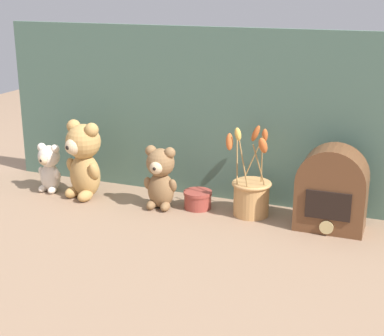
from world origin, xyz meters
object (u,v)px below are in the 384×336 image
object	(u,v)px
vintage_radio	(332,191)
teddy_bear_small	(49,167)
flower_vase	(251,193)
teddy_bear_medium	(160,176)
decorative_tin_tall	(198,200)
teddy_bear_large	(83,158)

from	to	relation	value
vintage_radio	teddy_bear_small	bearing A→B (deg)	-178.08
teddy_bear_small	flower_vase	distance (m)	0.74
flower_vase	vintage_radio	bearing A→B (deg)	-3.45
teddy_bear_medium	vintage_radio	world-z (taller)	vintage_radio
flower_vase	decorative_tin_tall	distance (m)	0.19
flower_vase	vintage_radio	size ratio (longest dim) A/B	1.17
teddy_bear_large	flower_vase	world-z (taller)	flower_vase
teddy_bear_small	decorative_tin_tall	xyz separation A→B (m)	(0.56, 0.04, -0.06)
teddy_bear_small	flower_vase	xyz separation A→B (m)	(0.74, 0.05, -0.02)
teddy_bear_large	decorative_tin_tall	distance (m)	0.43
teddy_bear_medium	vintage_radio	distance (m)	0.56
teddy_bear_medium	vintage_radio	bearing A→B (deg)	3.57
teddy_bear_medium	decorative_tin_tall	world-z (taller)	teddy_bear_medium
teddy_bear_large	vintage_radio	distance (m)	0.85
teddy_bear_medium	teddy_bear_small	world-z (taller)	teddy_bear_medium
teddy_bear_medium	teddy_bear_large	bearing A→B (deg)	-178.84
teddy_bear_small	vintage_radio	distance (m)	1.00
teddy_bear_small	vintage_radio	xyz separation A→B (m)	(0.99, 0.03, 0.03)
teddy_bear_small	decorative_tin_tall	world-z (taller)	teddy_bear_small
flower_vase	vintage_radio	distance (m)	0.26
vintage_radio	decorative_tin_tall	size ratio (longest dim) A/B	2.72
flower_vase	decorative_tin_tall	xyz separation A→B (m)	(-0.18, -0.01, -0.05)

